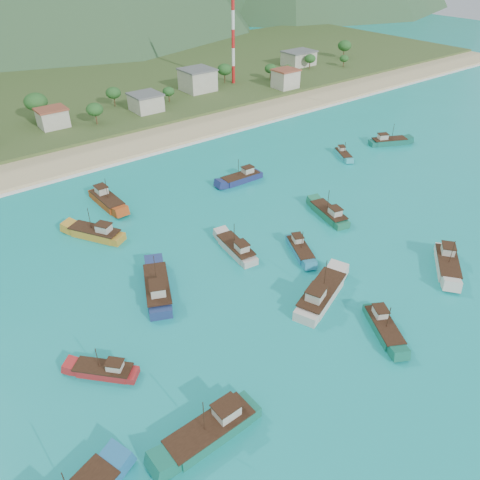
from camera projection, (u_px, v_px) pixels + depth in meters
ground at (290, 315)px, 73.28m from camera, size 600.00×600.00×0.00m
beach at (90, 155)px, 125.48m from camera, size 400.00×18.00×1.20m
land at (22, 101)px, 165.79m from camera, size 400.00×110.00×2.40m
surf_line at (105, 167)px, 119.20m from camera, size 400.00×2.50×0.08m
village at (101, 104)px, 146.81m from camera, size 209.95×30.57×7.39m
vegetation at (18, 120)px, 133.26m from camera, size 273.74×25.78×9.00m
radio_tower at (233, 29)px, 169.00m from camera, size 1.20×1.20×38.01m
boat_1 at (343, 155)px, 124.62m from camera, size 5.78×8.12×4.69m
boat_2 at (158, 289)px, 76.96m from camera, size 8.60×13.04×7.46m
boat_5 at (300, 250)px, 87.17m from camera, size 6.21×9.45×5.40m
boat_9 at (96, 234)px, 91.40m from camera, size 8.76×11.46×6.72m
boat_12 at (388, 142)px, 131.47m from camera, size 11.00×7.54×6.32m
boat_15 at (105, 371)px, 63.16m from camera, size 7.88×8.18×5.18m
boat_16 at (241, 178)px, 112.01m from camera, size 10.75×3.46×6.30m
boat_17 at (383, 327)px, 69.99m from camera, size 7.11×9.83×5.70m
boat_21 at (321, 295)px, 75.62m from camera, size 13.54×8.35×7.70m
boat_23 at (107, 201)px, 102.44m from camera, size 3.76×11.85×6.95m
boat_25 at (236, 249)px, 87.10m from camera, size 4.37×10.82×6.21m
boat_28 at (329, 214)px, 97.85m from camera, size 5.58×11.16×6.33m
boat_29 at (212, 430)px, 55.21m from camera, size 12.40×3.85×7.29m
boat_33 at (447, 264)px, 83.03m from camera, size 11.01×9.64×6.71m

